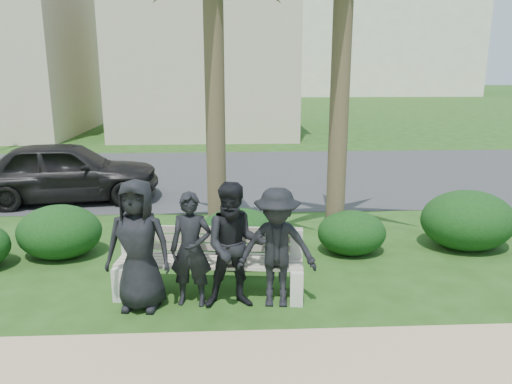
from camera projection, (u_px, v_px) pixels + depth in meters
ground at (225, 295)px, 7.00m from camera, size 160.00×160.00×0.00m
footpath at (223, 370)px, 5.26m from camera, size 30.00×1.60×0.01m
asphalt_street at (227, 175)px, 14.75m from camera, size 160.00×8.00×0.01m
stucco_bldg_right at (206, 54)px, 23.48m from camera, size 8.40×8.40×7.30m
park_bench at (209, 267)px, 6.92m from camera, size 2.64×0.86×0.90m
man_a at (138, 245)px, 6.44m from camera, size 0.92×0.66×1.74m
man_b at (191, 250)px, 6.56m from camera, size 0.61×0.44×1.54m
man_c at (235, 246)px, 6.47m from camera, size 0.84×0.67×1.70m
man_d at (277, 248)px, 6.52m from camera, size 1.10×0.70×1.61m
hedge_b at (59, 230)px, 8.33m from camera, size 1.39×1.15×0.91m
hedge_c at (217, 241)px, 8.13m from camera, size 1.06×0.88×0.69m
hedge_d at (239, 235)px, 8.06m from camera, size 1.42×1.17×0.92m
hedge_e at (352, 231)px, 8.50m from camera, size 1.17×0.96×0.76m
hedge_f at (468, 218)px, 8.72m from camera, size 1.62×1.34×1.06m
car_a at (66, 171)px, 11.69m from camera, size 4.40×2.21×1.44m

